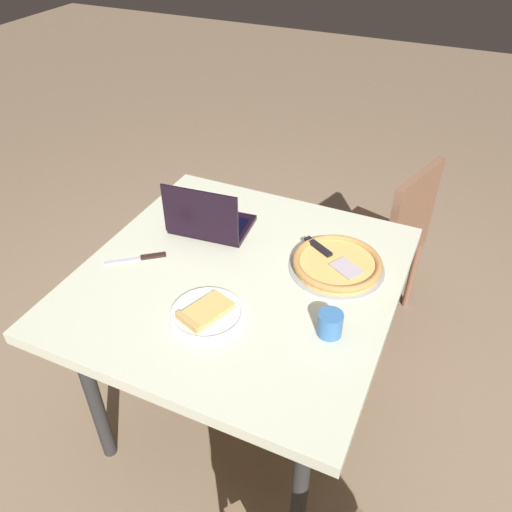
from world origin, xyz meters
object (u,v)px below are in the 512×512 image
at_px(laptop, 209,221).
at_px(pizza_tray, 337,264).
at_px(chair_far, 385,236).
at_px(table_knife, 142,258).
at_px(dining_table, 239,291).
at_px(drink_cup, 330,324).
at_px(pizza_plate, 206,313).

xyz_separation_m(laptop, pizza_tray, (0.51, -0.02, -0.03)).
relative_size(laptop, pizza_tray, 0.93).
distance_m(pizza_tray, chair_far, 0.71).
relative_size(pizza_tray, table_knife, 1.81).
bearing_deg(dining_table, laptop, 138.65).
bearing_deg(chair_far, drink_cup, -89.54).
height_order(pizza_plate, drink_cup, drink_cup).
bearing_deg(laptop, drink_cup, -28.92).
bearing_deg(dining_table, chair_far, 66.16).
height_order(drink_cup, chair_far, chair_far).
height_order(pizza_tray, chair_far, chair_far).
bearing_deg(chair_far, pizza_plate, -109.40).
relative_size(pizza_plate, pizza_tray, 0.72).
bearing_deg(pizza_plate, laptop, 117.04).
bearing_deg(table_knife, pizza_tray, 19.70).
xyz_separation_m(table_knife, drink_cup, (0.72, -0.07, 0.04)).
distance_m(laptop, drink_cup, 0.67).
bearing_deg(dining_table, table_knife, -170.26).
height_order(pizza_plate, table_knife, pizza_plate).
relative_size(drink_cup, chair_far, 0.09).
bearing_deg(dining_table, drink_cup, -19.87).
xyz_separation_m(pizza_tray, chair_far, (0.06, 0.65, -0.29)).
relative_size(laptop, table_knife, 1.69).
xyz_separation_m(drink_cup, chair_far, (-0.01, 0.95, -0.31)).
distance_m(laptop, pizza_tray, 0.51).
distance_m(pizza_plate, pizza_tray, 0.50).
height_order(dining_table, drink_cup, drink_cup).
distance_m(pizza_plate, drink_cup, 0.39).
distance_m(dining_table, pizza_tray, 0.36).
height_order(dining_table, laptop, laptop).
bearing_deg(pizza_tray, laptop, 178.07).
bearing_deg(drink_cup, pizza_plate, -166.57).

